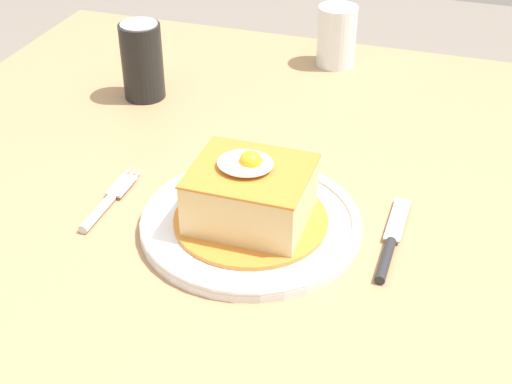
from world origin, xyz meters
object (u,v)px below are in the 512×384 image
object	(u,v)px
knife	(389,248)
drinking_glass	(336,40)
fork	(106,204)
soda_can	(142,61)
main_plate	(251,222)

from	to	relation	value
knife	drinking_glass	distance (m)	0.53
fork	soda_can	bearing A→B (deg)	106.19
main_plate	drinking_glass	world-z (taller)	drinking_glass
fork	knife	xyz separation A→B (m)	(0.36, 0.02, 0.00)
soda_can	main_plate	bearing A→B (deg)	-45.88
main_plate	drinking_glass	distance (m)	0.51
soda_can	drinking_glass	xyz separation A→B (m)	(0.27, 0.22, -0.02)
main_plate	knife	world-z (taller)	main_plate
fork	drinking_glass	xyz separation A→B (m)	(0.18, 0.52, 0.04)
knife	soda_can	xyz separation A→B (m)	(-0.44, 0.28, 0.06)
main_plate	drinking_glass	xyz separation A→B (m)	(-0.01, 0.50, 0.04)
main_plate	knife	size ratio (longest dim) A/B	1.63
fork	knife	size ratio (longest dim) A/B	0.85
knife	drinking_glass	xyz separation A→B (m)	(-0.18, 0.50, 0.04)
fork	drinking_glass	size ratio (longest dim) A/B	1.34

